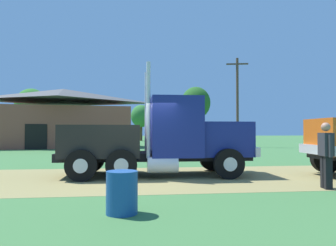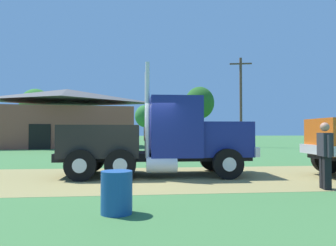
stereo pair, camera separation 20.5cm
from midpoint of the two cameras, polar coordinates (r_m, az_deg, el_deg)
ground_plane at (r=10.91m, az=-6.00°, el=-9.79°), size 200.00×200.00×0.00m
dirt_track at (r=10.91m, az=-6.00°, el=-9.77°), size 120.00×5.83×0.01m
truck_foreground_white at (r=11.41m, az=-2.08°, el=-2.92°), size 6.90×2.76×3.87m
visitor_walking_mid at (r=9.74m, az=25.94°, el=-4.71°), size 0.34×0.66×1.82m
steel_barrel at (r=6.29m, az=-9.21°, el=-12.18°), size 0.60×0.60×0.81m
shed_building at (r=33.36m, az=-18.46°, el=0.70°), size 14.09×9.74×5.81m
utility_pole_near at (r=33.00m, az=12.17°, el=4.09°), size 2.18×0.59×9.01m
tree_left at (r=41.70m, az=-23.43°, el=2.78°), size 3.82×3.82×6.72m
tree_mid at (r=52.80m, az=-4.96°, el=1.21°), size 3.36×3.36×5.93m
tree_right at (r=45.03m, az=4.87°, el=3.58°), size 4.11×4.11×7.84m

